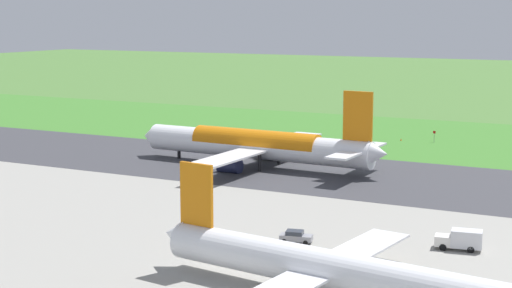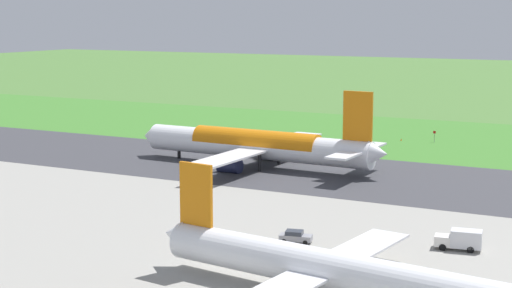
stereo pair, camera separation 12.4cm
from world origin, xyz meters
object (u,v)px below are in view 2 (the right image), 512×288
Objects in this scene: service_car_followme at (295,236)px; airliner_main at (258,145)px; no_stopping_sign at (434,136)px; service_truck_baggage at (460,239)px; airliner_parked_mid at (323,268)px; traffic_cone_orange at (401,140)px.

airliner_main is at bearing -57.59° from service_car_followme.
airliner_main is at bearing 63.17° from no_stopping_sign.
service_truck_baggage is at bearing -162.02° from service_car_followme.
traffic_cone_orange is at bearing -77.27° from airliner_parked_mid.
service_car_followme is 8.18× the size of traffic_cone_orange.
service_car_followme is 89.86m from traffic_cone_orange.
no_stopping_sign reaches higher than service_car_followme.
no_stopping_sign is (-22.94, -45.36, -2.73)m from airliner_main.
service_car_followme reaches higher than traffic_cone_orange.
service_car_followme is at bearing 122.41° from airliner_main.
airliner_main is 47.22m from traffic_cone_orange.
service_truck_baggage is 20.96m from service_car_followme.
airliner_main reaches higher than traffic_cone_orange.
airliner_main is 50.91m from no_stopping_sign.
airliner_parked_mid is at bearing 70.40° from service_truck_baggage.
service_car_followme is (-28.23, 44.46, -3.51)m from airliner_main.
service_truck_baggage is 2.22× the size of no_stopping_sign.
no_stopping_sign is at bearing -73.17° from service_truck_baggage.
airliner_parked_mid is at bearing 122.32° from airliner_main.
service_truck_baggage is (-48.15, 37.99, -2.95)m from airliner_main.
airliner_parked_mid reaches higher than traffic_cone_orange.
airliner_parked_mid is 15.90× the size of no_stopping_sign.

